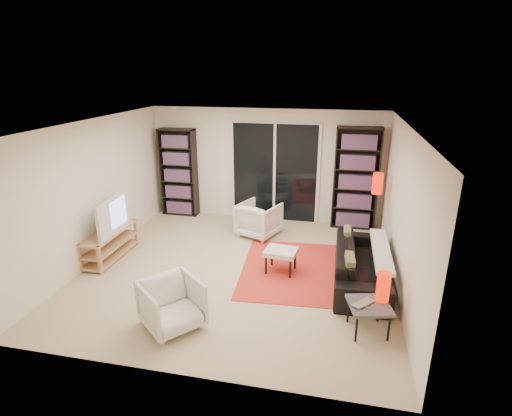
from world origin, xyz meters
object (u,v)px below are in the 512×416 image
object	(u,v)px
tv_stand	(110,243)
side_table	(369,307)
bookshelf_right	(356,179)
floor_lamp	(377,191)
bookshelf_left	(179,173)
armchair_front	(172,304)
sofa	(361,264)
armchair_back	(259,219)
ottoman	(281,253)

from	to	relation	value
tv_stand	side_table	world-z (taller)	tv_stand
bookshelf_right	floor_lamp	world-z (taller)	bookshelf_right
bookshelf_left	armchair_front	world-z (taller)	bookshelf_left
bookshelf_right	sofa	bearing A→B (deg)	-87.66
tv_stand	floor_lamp	distance (m)	4.87
armchair_front	floor_lamp	size ratio (longest dim) A/B	0.51
tv_stand	floor_lamp	world-z (taller)	floor_lamp
armchair_back	side_table	xyz separation A→B (m)	(1.98, -2.76, 0.02)
sofa	floor_lamp	xyz separation A→B (m)	(0.26, 1.44, 0.78)
floor_lamp	armchair_front	bearing A→B (deg)	-130.43
armchair_back	ottoman	world-z (taller)	armchair_back
armchair_front	side_table	distance (m)	2.51
armchair_front	bookshelf_left	bearing A→B (deg)	61.65
bookshelf_right	armchair_back	bearing A→B (deg)	-155.38
sofa	armchair_front	bearing A→B (deg)	125.07
floor_lamp	ottoman	bearing A→B (deg)	-137.54
armchair_front	ottoman	world-z (taller)	armchair_front
bookshelf_left	ottoman	world-z (taller)	bookshelf_left
ottoman	armchair_back	bearing A→B (deg)	114.87
tv_stand	armchair_front	xyz separation A→B (m)	(1.88, -1.66, 0.06)
armchair_back	side_table	bearing A→B (deg)	146.95
floor_lamp	tv_stand	bearing A→B (deg)	-161.87
sofa	ottoman	xyz separation A→B (m)	(-1.28, 0.04, 0.04)
bookshelf_right	ottoman	world-z (taller)	bookshelf_right
bookshelf_right	floor_lamp	bearing A→B (deg)	-68.08
armchair_front	floor_lamp	world-z (taller)	floor_lamp
tv_stand	ottoman	distance (m)	3.03
bookshelf_left	sofa	distance (m)	4.62
bookshelf_left	sofa	world-z (taller)	bookshelf_left
sofa	ottoman	bearing A→B (deg)	88.29
tv_stand	armchair_back	bearing A→B (deg)	32.70
tv_stand	armchair_front	size ratio (longest dim) A/B	1.81
bookshelf_left	bookshelf_right	world-z (taller)	bookshelf_right
sofa	bookshelf_left	bearing A→B (deg)	59.52
tv_stand	sofa	distance (m)	4.31
ottoman	floor_lamp	distance (m)	2.20
floor_lamp	sofa	bearing A→B (deg)	-100.09
ottoman	side_table	size ratio (longest dim) A/B	0.91
bookshelf_right	armchair_back	distance (m)	2.15
bookshelf_left	armchair_back	size ratio (longest dim) A/B	2.63
ottoman	side_table	world-z (taller)	same
tv_stand	ottoman	world-z (taller)	tv_stand
armchair_back	ottoman	distance (m)	1.57
armchair_back	armchair_front	xyz separation A→B (m)	(-0.49, -3.18, -0.01)
bookshelf_left	bookshelf_right	xyz separation A→B (m)	(3.85, -0.00, 0.07)
armchair_back	armchair_front	world-z (taller)	armchair_back
bookshelf_left	tv_stand	xyz separation A→B (m)	(-0.36, -2.37, -0.71)
tv_stand	armchair_back	size ratio (longest dim) A/B	1.74
sofa	side_table	xyz separation A→B (m)	(0.04, -1.30, 0.06)
armchair_front	ottoman	bearing A→B (deg)	7.63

